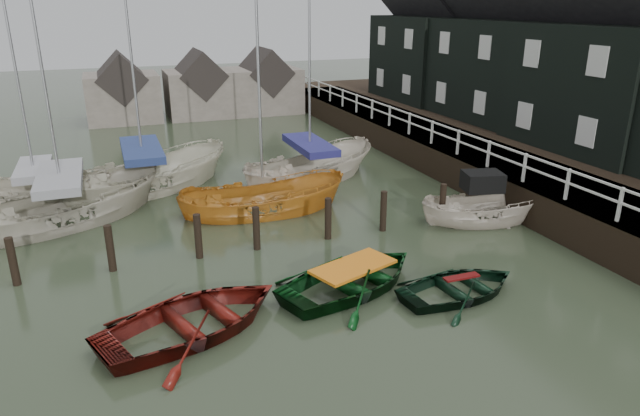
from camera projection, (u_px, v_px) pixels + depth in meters
name	position (u px, v px, depth m)	size (l,w,h in m)	color
ground	(327.00, 284.00, 15.71)	(120.00, 120.00, 0.00)	#293521
pier	(435.00, 148.00, 27.40)	(3.04, 32.00, 2.70)	black
land_strip	(527.00, 152.00, 29.48)	(14.00, 38.00, 1.50)	black
quay_houses	(561.00, 40.00, 26.36)	(6.52, 28.14, 10.01)	black
mooring_pilings	(259.00, 234.00, 17.80)	(13.72, 0.22, 1.80)	black
far_sheds	(198.00, 88.00, 38.21)	(14.00, 4.08, 4.39)	#665B51
rowboat_red	(196.00, 332.00, 13.46)	(3.28, 4.60, 0.95)	#55110C
rowboat_green	(353.00, 289.00, 15.47)	(3.16, 4.43, 0.92)	black
rowboat_dkgreen	(460.00, 295.00, 15.15)	(2.50, 3.51, 0.73)	black
motorboat	(482.00, 220.00, 20.06)	(4.73, 2.71, 2.66)	beige
sailboat_a	(67.00, 221.00, 20.11)	(7.70, 5.35, 11.90)	#B9B19E
sailboat_b	(146.00, 189.00, 23.49)	(8.02, 5.28, 11.41)	beige
sailboat_c	(264.00, 211.00, 21.15)	(6.35, 2.74, 10.31)	#C37924
sailboat_d	(310.00, 178.00, 24.91)	(7.23, 4.61, 12.09)	beige
sailboat_e	(39.00, 201.00, 22.02)	(6.22, 3.99, 9.61)	beige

